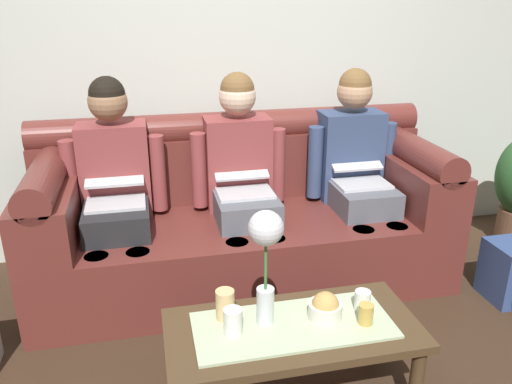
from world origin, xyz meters
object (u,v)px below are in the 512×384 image
at_px(coffee_table, 293,336).
at_px(snack_bowl, 325,308).
at_px(person_left, 115,183).
at_px(person_middle, 241,173).
at_px(cup_near_right, 362,300).
at_px(couch, 242,219).
at_px(person_right, 356,165).
at_px(cup_far_center, 233,321).
at_px(cup_far_left, 225,304).
at_px(cup_near_left, 366,314).
at_px(flower_vase, 266,247).

distance_m(coffee_table, snack_bowl, 0.18).
relative_size(person_left, coffee_table, 1.19).
height_order(person_middle, cup_near_right, person_middle).
distance_m(couch, person_right, 0.76).
bearing_deg(cup_far_center, person_right, 48.71).
relative_size(person_right, cup_far_left, 9.68).
xyz_separation_m(snack_bowl, cup_far_left, (-0.40, 0.08, 0.02)).
bearing_deg(cup_far_center, cup_near_left, -5.48).
bearing_deg(person_middle, couch, 90.00).
xyz_separation_m(flower_vase, cup_near_left, (0.39, -0.10, -0.30)).
height_order(person_right, cup_far_center, person_right).
bearing_deg(couch, cup_near_left, -75.89).
height_order(person_right, snack_bowl, person_right).
xyz_separation_m(person_middle, person_right, (0.71, -0.00, 0.00)).
bearing_deg(couch, cup_far_center, -102.75).
bearing_deg(cup_near_left, cup_far_left, 163.79).
distance_m(coffee_table, flower_vase, 0.41).
bearing_deg(cup_far_center, flower_vase, 18.02).
relative_size(person_middle, cup_near_left, 14.38).
bearing_deg(person_right, couch, 179.66).
bearing_deg(flower_vase, person_middle, 84.17).
xyz_separation_m(couch, coffee_table, (-0.00, -1.08, -0.05)).
bearing_deg(person_left, person_middle, 0.02).
xyz_separation_m(person_middle, cup_near_right, (0.31, -1.04, -0.24)).
relative_size(person_middle, flower_vase, 2.51).
height_order(person_left, cup_far_center, person_left).
bearing_deg(person_right, cup_far_center, -131.29).
bearing_deg(person_left, cup_far_center, -67.03).
bearing_deg(cup_far_left, person_middle, 75.13).
relative_size(person_middle, cup_far_left, 9.68).
height_order(person_left, person_middle, same).
distance_m(person_middle, snack_bowl, 1.09).
height_order(coffee_table, cup_near_right, cup_near_right).
height_order(flower_vase, cup_near_right, flower_vase).
distance_m(person_middle, cup_near_right, 1.11).
bearing_deg(person_middle, cup_near_right, -73.30).
bearing_deg(flower_vase, couch, 84.19).
bearing_deg(cup_near_right, cup_far_center, -175.63).
relative_size(person_middle, snack_bowl, 8.70).
bearing_deg(couch, person_left, -179.65).
bearing_deg(person_left, cup_near_left, -48.84).
bearing_deg(snack_bowl, cup_far_left, 168.40).
height_order(snack_bowl, cup_far_center, snack_bowl).
bearing_deg(couch, coffee_table, -90.00).
relative_size(couch, snack_bowl, 16.82).
xyz_separation_m(person_left, cup_far_center, (0.46, -1.08, -0.22)).
xyz_separation_m(cup_near_left, cup_far_left, (-0.55, 0.16, 0.02)).
height_order(person_middle, cup_far_center, person_middle).
bearing_deg(cup_near_right, couch, 106.64).
bearing_deg(cup_near_left, flower_vase, 166.16).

